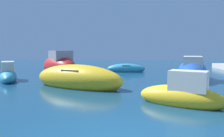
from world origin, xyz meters
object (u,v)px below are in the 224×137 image
object	(u,v)px
moored_boat_0	(77,79)
moored_boat_8	(8,75)
moored_boat_1	(192,72)
moored_boat_3	(59,65)
moored_boat_4	(182,95)
moored_boat_6	(126,69)

from	to	relation	value
moored_boat_0	moored_boat_8	distance (m)	5.64
moored_boat_0	moored_boat_1	bearing A→B (deg)	49.39
moored_boat_3	moored_boat_4	size ratio (longest dim) A/B	1.69
moored_boat_4	moored_boat_8	world-z (taller)	moored_boat_4
moored_boat_0	moored_boat_8	xyz separation A→B (m)	(-5.29, 1.96, -0.07)
moored_boat_0	moored_boat_3	size ratio (longest dim) A/B	1.03
moored_boat_8	moored_boat_3	bearing A→B (deg)	133.14
moored_boat_4	moored_boat_6	size ratio (longest dim) A/B	0.94
moored_boat_0	moored_boat_1	xyz separation A→B (m)	(7.31, 3.61, 0.09)
moored_boat_4	moored_boat_6	world-z (taller)	moored_boat_4
moored_boat_0	moored_boat_4	world-z (taller)	moored_boat_4
moored_boat_1	moored_boat_6	size ratio (longest dim) A/B	1.67
moored_boat_0	moored_boat_6	distance (m)	8.94
moored_boat_3	moored_boat_6	xyz separation A→B (m)	(6.14, 1.23, -0.37)
moored_boat_1	moored_boat_3	size ratio (longest dim) A/B	1.05
moored_boat_1	moored_boat_3	xyz separation A→B (m)	(-10.89, 3.72, 0.11)
moored_boat_0	moored_boat_3	bearing A→B (deg)	139.14
moored_boat_0	moored_boat_8	bearing A→B (deg)	-177.23
moored_boat_1	moored_boat_3	bearing A→B (deg)	85.56
moored_boat_1	moored_boat_8	world-z (taller)	moored_boat_1
moored_boat_4	moored_boat_8	bearing A→B (deg)	-2.00
moored_boat_0	moored_boat_6	bearing A→B (deg)	96.46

